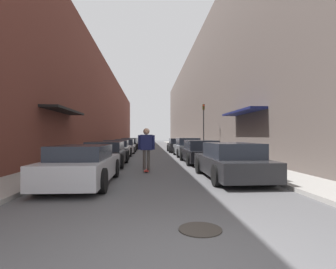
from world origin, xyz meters
name	(u,v)px	position (x,y,z in m)	size (l,w,h in m)	color
ground	(152,150)	(0.00, 26.75, 0.00)	(147.10, 147.10, 0.00)	#515154
curb_strip_left	(119,147)	(-4.47, 33.43, 0.06)	(1.80, 66.86, 0.12)	gray
curb_strip_right	(184,147)	(4.47, 33.43, 0.06)	(1.80, 66.86, 0.12)	gray
building_row_left	(98,110)	(-7.37, 33.43, 5.15)	(4.90, 66.86, 10.30)	brown
building_row_right	(204,99)	(7.37, 33.43, 6.70)	(4.90, 66.86, 13.40)	#564C47
parked_car_left_0	(83,165)	(-2.41, 5.42, 0.61)	(1.85, 4.37, 1.23)	#B7B7BC
parked_car_left_1	(106,154)	(-2.55, 10.60, 0.61)	(2.02, 4.16, 1.23)	#232326
parked_car_left_2	(117,149)	(-2.57, 15.33, 0.61)	(1.85, 4.12, 1.24)	silver
parked_car_left_3	(125,146)	(-2.51, 20.80, 0.60)	(1.86, 4.32, 1.25)	#B7B7BC
parked_car_left_4	(129,144)	(-2.54, 26.12, 0.62)	(1.90, 3.92, 1.29)	black
parked_car_left_5	(131,143)	(-2.63, 31.22, 0.63)	(1.97, 4.65, 1.30)	black
parked_car_right_0	(230,161)	(2.51, 6.16, 0.62)	(1.91, 4.49, 1.27)	#232326
parked_car_right_1	(200,152)	(2.50, 11.66, 0.62)	(1.88, 4.67, 1.28)	black
parked_car_right_2	(187,148)	(2.53, 16.73, 0.65)	(1.86, 4.26, 1.38)	gray
parked_car_right_3	(178,145)	(2.44, 22.04, 0.63)	(1.97, 4.04, 1.30)	#232326
skateboarder	(146,145)	(-0.47, 8.21, 1.14)	(0.71, 0.78, 1.85)	#B2231E
manhole_cover	(200,229)	(0.46, 1.28, 0.01)	(0.70, 0.70, 0.02)	#332D28
traffic_light	(204,123)	(4.05, 18.01, 2.55)	(0.16, 0.22, 3.99)	#2D2D2D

